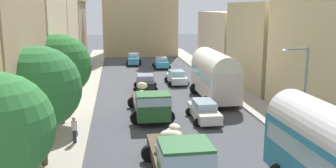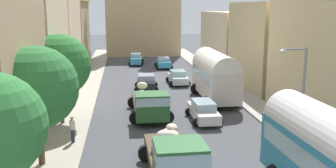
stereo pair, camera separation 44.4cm
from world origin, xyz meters
name	(u,v)px [view 1 (the left image)]	position (x,y,z in m)	size (l,w,h in m)	color
ground_plane	(158,88)	(0.00, 27.00, 0.00)	(154.00, 154.00, 0.00)	#44464C
sidewalk_left	(85,90)	(-7.25, 27.00, 0.07)	(2.50, 70.00, 0.14)	#A49E91
sidewalk_right	(227,86)	(7.25, 27.00, 0.07)	(2.50, 70.00, 0.14)	#A8A39B
building_left_2	(33,30)	(-10.51, 20.95, 6.29)	(4.03, 10.00, 12.59)	beige
building_left_3	(51,26)	(-10.85, 31.52, 6.13)	(4.70, 10.06, 12.26)	beige
building_left_4	(67,33)	(-10.72, 43.29, 4.65)	(4.88, 11.74, 9.26)	tan
building_right_2	(270,45)	(11.42, 26.55, 4.29)	(5.84, 10.89, 8.57)	tan
building_right_3	(226,40)	(10.86, 39.89, 3.73)	(4.73, 14.28, 7.46)	beige
distant_church	(140,12)	(0.00, 54.06, 7.27)	(12.30, 6.14, 21.18)	tan
parked_bus_1	(215,74)	(4.35, 21.53, 2.38)	(3.39, 8.17, 4.30)	beige
cargo_truck_0	(179,158)	(-1.39, 6.13, 1.32)	(3.10, 6.84, 2.55)	#265D2F
cargo_truck_1	(150,103)	(-1.72, 16.87, 1.16)	(3.21, 7.42, 2.26)	#26592B
car_0	(145,82)	(-1.34, 26.42, 0.78)	(2.48, 3.85, 1.55)	black
car_1	(134,59)	(-1.65, 43.34, 0.83)	(2.31, 4.46, 1.65)	#3D91BC
car_2	(204,111)	(2.06, 15.72, 0.74)	(2.21, 4.37, 1.47)	silver
car_3	(177,77)	(2.19, 28.82, 0.75)	(2.35, 3.90, 1.49)	silver
car_4	(161,63)	(1.85, 39.62, 0.76)	(2.31, 3.70, 1.49)	#3394BE
pedestrian_0	(74,129)	(-6.69, 12.04, 1.00)	(0.37, 0.37, 1.74)	#222E48
streetlamp_near	(301,88)	(6.27, 9.84, 3.55)	(1.64, 0.28, 5.89)	gray
roadside_tree_1	(40,88)	(-7.90, 9.05, 4.16)	(4.16, 4.16, 6.25)	brown
roadside_tree_2	(60,66)	(-7.90, 16.06, 4.20)	(4.26, 4.26, 6.34)	brown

